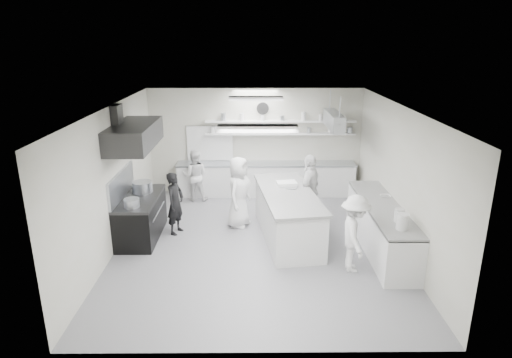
{
  "coord_description": "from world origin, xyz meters",
  "views": [
    {
      "loc": [
        -0.08,
        -8.76,
        4.33
      ],
      "look_at": [
        -0.01,
        0.6,
        1.31
      ],
      "focal_mm": 30.85,
      "sensor_mm": 36.0,
      "label": 1
    }
  ],
  "objects_px": {
    "back_counter": "(266,179)",
    "prep_island": "(288,216)",
    "stove": "(141,218)",
    "cook_stove": "(175,203)",
    "cook_back": "(195,175)",
    "right_counter": "(381,228)"
  },
  "relations": [
    {
      "from": "stove",
      "to": "cook_stove",
      "type": "height_order",
      "value": "cook_stove"
    },
    {
      "from": "right_counter",
      "to": "cook_back",
      "type": "height_order",
      "value": "cook_back"
    },
    {
      "from": "back_counter",
      "to": "right_counter",
      "type": "height_order",
      "value": "right_counter"
    },
    {
      "from": "right_counter",
      "to": "stove",
      "type": "bearing_deg",
      "value": 173.48
    },
    {
      "from": "prep_island",
      "to": "cook_stove",
      "type": "height_order",
      "value": "cook_stove"
    },
    {
      "from": "stove",
      "to": "cook_back",
      "type": "bearing_deg",
      "value": 68.7
    },
    {
      "from": "right_counter",
      "to": "prep_island",
      "type": "distance_m",
      "value": 2.03
    },
    {
      "from": "back_counter",
      "to": "cook_stove",
      "type": "xyz_separation_m",
      "value": [
        -2.15,
        -2.59,
        0.27
      ]
    },
    {
      "from": "stove",
      "to": "right_counter",
      "type": "distance_m",
      "value": 5.28
    },
    {
      "from": "prep_island",
      "to": "cook_back",
      "type": "relative_size",
      "value": 1.96
    },
    {
      "from": "stove",
      "to": "back_counter",
      "type": "xyz_separation_m",
      "value": [
        2.9,
        2.8,
        0.01
      ]
    },
    {
      "from": "right_counter",
      "to": "cook_stove",
      "type": "bearing_deg",
      "value": 169.78
    },
    {
      "from": "back_counter",
      "to": "prep_island",
      "type": "xyz_separation_m",
      "value": [
        0.4,
        -2.84,
        0.05
      ]
    },
    {
      "from": "stove",
      "to": "prep_island",
      "type": "xyz_separation_m",
      "value": [
        3.3,
        -0.04,
        0.06
      ]
    },
    {
      "from": "cook_back",
      "to": "right_counter",
      "type": "bearing_deg",
      "value": 144.3
    },
    {
      "from": "right_counter",
      "to": "cook_stove",
      "type": "relative_size",
      "value": 2.27
    },
    {
      "from": "right_counter",
      "to": "back_counter",
      "type": "bearing_deg",
      "value": 124.65
    },
    {
      "from": "prep_island",
      "to": "back_counter",
      "type": "bearing_deg",
      "value": 90.18
    },
    {
      "from": "cook_back",
      "to": "cook_stove",
      "type": "bearing_deg",
      "value": 84.23
    },
    {
      "from": "stove",
      "to": "right_counter",
      "type": "height_order",
      "value": "right_counter"
    },
    {
      "from": "prep_island",
      "to": "cook_back",
      "type": "distance_m",
      "value": 3.39
    },
    {
      "from": "back_counter",
      "to": "right_counter",
      "type": "xyz_separation_m",
      "value": [
        2.35,
        -3.4,
        0.01
      ]
    }
  ]
}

